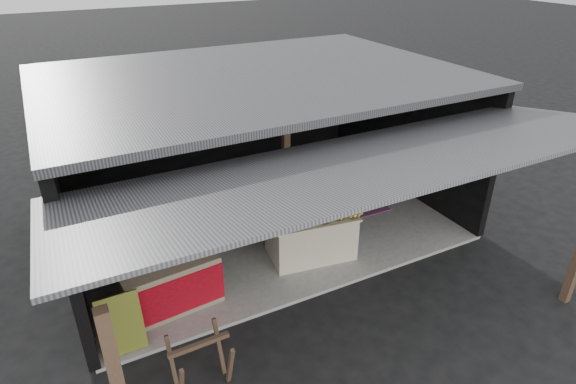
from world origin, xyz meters
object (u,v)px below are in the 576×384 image
plastic_chair (341,177)px  neighbor_stall (170,282)px  banana_table (311,234)px  sawhorse (201,360)px  water_barrel (342,224)px  white_crate (289,208)px

plastic_chair → neighbor_stall: bearing=-159.7°
banana_table → sawhorse: banana_table is taller
sawhorse → plastic_chair: size_ratio=0.86×
banana_table → sawhorse: 3.22m
water_barrel → sawhorse: bearing=-149.0°
sawhorse → water_barrel: size_ratio=1.40×
neighbor_stall → sawhorse: (-0.07, -1.64, -0.03)m
neighbor_stall → plastic_chair: (4.18, 1.71, 0.08)m
sawhorse → plastic_chair: bearing=37.0°
banana_table → white_crate: 0.89m
white_crate → water_barrel: (0.77, -0.66, -0.22)m
banana_table → plastic_chair: size_ratio=1.80×
plastic_chair → sawhorse: bearing=-143.7°
neighbor_stall → plastic_chair: bearing=16.9°
water_barrel → plastic_chair: plastic_chair is taller
banana_table → water_barrel: size_ratio=2.94×
white_crate → plastic_chair: white_crate is taller
neighbor_stall → sawhorse: bearing=-97.9°
white_crate → plastic_chair: (1.57, 0.62, 0.03)m
sawhorse → water_barrel: sawhorse is taller
white_crate → sawhorse: white_crate is taller
banana_table → water_barrel: 0.86m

